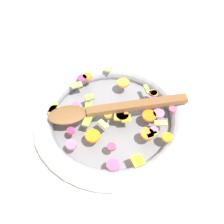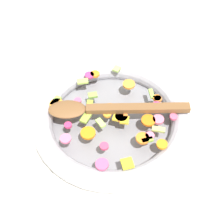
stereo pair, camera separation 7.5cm
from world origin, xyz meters
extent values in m
plane|color=silver|center=(0.00, 0.00, 0.00)|extent=(4.00, 4.00, 0.00)
cylinder|color=slate|center=(0.00, 0.00, 0.01)|extent=(0.34, 0.34, 0.01)
torus|color=#9E9EA5|center=(0.00, 0.00, 0.03)|extent=(0.39, 0.39, 0.05)
cylinder|color=orange|center=(0.04, 0.13, 0.05)|extent=(0.03, 0.03, 0.01)
cylinder|color=orange|center=(0.09, 0.04, 0.05)|extent=(0.04, 0.04, 0.01)
cylinder|color=orange|center=(0.00, 0.01, 0.05)|extent=(0.04, 0.04, 0.01)
cylinder|color=orange|center=(0.03, -0.14, 0.05)|extent=(0.04, 0.04, 0.01)
cylinder|color=orange|center=(0.11, -0.04, 0.05)|extent=(0.02, 0.02, 0.01)
cylinder|color=orange|center=(-0.01, 0.00, 0.05)|extent=(0.02, 0.02, 0.01)
cylinder|color=orange|center=(-0.10, 0.10, 0.05)|extent=(0.05, 0.05, 0.01)
cylinder|color=orange|center=(0.01, -0.03, 0.05)|extent=(0.04, 0.04, 0.01)
cylinder|color=orange|center=(0.01, -0.10, 0.05)|extent=(0.04, 0.04, 0.01)
cylinder|color=orange|center=(-0.08, -0.02, 0.05)|extent=(0.04, 0.04, 0.01)
cylinder|color=orange|center=(0.11, -0.03, 0.05)|extent=(0.02, 0.02, 0.01)
cylinder|color=orange|center=(0.05, -0.07, 0.05)|extent=(0.04, 0.04, 0.01)
cube|color=#93C232|center=(-0.03, 0.05, 0.05)|extent=(0.03, 0.03, 0.01)
cube|color=#91B23E|center=(-0.06, 0.02, 0.05)|extent=(0.04, 0.03, 0.01)
cube|color=#B9C861|center=(0.05, -0.11, 0.05)|extent=(0.03, 0.03, 0.01)
cube|color=#AFDC63|center=(-0.04, -0.01, 0.05)|extent=(0.01, 0.03, 0.01)
cube|color=#A7C963|center=(0.10, 0.11, 0.05)|extent=(0.03, 0.02, 0.01)
cube|color=#AED157|center=(0.00, 0.13, 0.05)|extent=(0.03, 0.03, 0.01)
cube|color=#8FC349|center=(0.11, -0.02, 0.05)|extent=(0.02, 0.03, 0.01)
cube|color=#84B448|center=(-0.01, 0.07, 0.05)|extent=(0.03, 0.02, 0.01)
cube|color=#92C23B|center=(0.01, -0.11, 0.05)|extent=(0.03, 0.02, 0.01)
cube|color=#85B042|center=(-0.09, 0.11, 0.05)|extent=(0.04, 0.03, 0.01)
cylinder|color=#CF3162|center=(-0.11, 0.03, 0.05)|extent=(0.03, 0.03, 0.01)
cylinder|color=#D32E71|center=(0.10, -0.05, 0.05)|extent=(0.03, 0.03, 0.01)
cylinder|color=#CD3D60|center=(-0.07, -0.07, 0.05)|extent=(0.03, 0.03, 0.01)
cylinder|color=pink|center=(-0.07, 0.07, 0.05)|extent=(0.03, 0.03, 0.01)
cylinder|color=#C63672|center=(0.03, 0.13, 0.05)|extent=(0.03, 0.03, 0.01)
cylinder|color=pink|center=(0.02, -0.11, 0.05)|extent=(0.03, 0.03, 0.01)
cylinder|color=#D02B5F|center=(-0.01, 0.01, 0.05)|extent=(0.03, 0.03, 0.01)
cylinder|color=#ED6A83|center=(0.07, -0.09, 0.05)|extent=(0.03, 0.03, 0.01)
cylinder|color=#DC4E7B|center=(-0.10, -0.10, 0.05)|extent=(0.03, 0.03, 0.01)
cylinder|color=#E5547A|center=(-0.05, 0.08, 0.05)|extent=(0.03, 0.03, 0.01)
cylinder|color=#E65071|center=(0.11, -0.10, 0.05)|extent=(0.02, 0.02, 0.01)
cylinder|color=#EC6589|center=(-0.13, 0.00, 0.05)|extent=(0.03, 0.03, 0.01)
cube|color=yellow|center=(-0.06, -0.13, 0.05)|extent=(0.03, 0.03, 0.01)
cube|color=yellow|center=(0.11, -0.07, 0.05)|extent=(0.02, 0.02, 0.01)
cube|color=yellow|center=(0.01, -0.04, 0.05)|extent=(0.03, 0.03, 0.01)
cube|color=yellow|center=(0.00, -0.02, 0.05)|extent=(0.03, 0.03, 0.01)
cube|color=brown|center=(0.05, -0.04, 0.06)|extent=(0.21, 0.16, 0.01)
ellipsoid|color=brown|center=(-0.09, 0.06, 0.06)|extent=(0.11, 0.10, 0.01)
camera|label=1|loc=(-0.34, -0.32, 0.64)|focal=50.00mm
camera|label=2|loc=(-0.29, -0.38, 0.64)|focal=50.00mm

